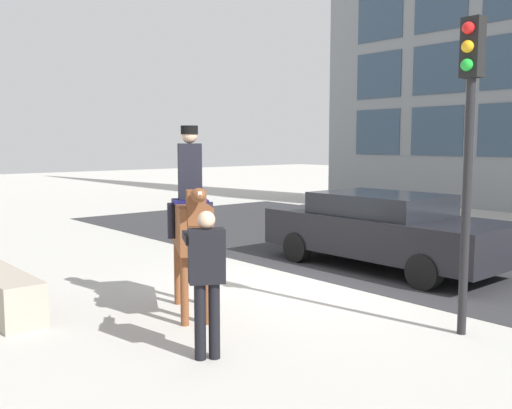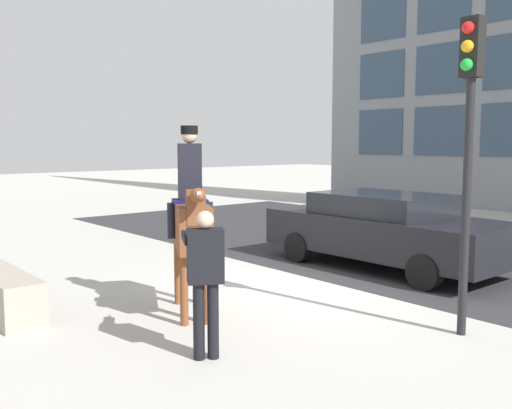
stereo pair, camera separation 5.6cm
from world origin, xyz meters
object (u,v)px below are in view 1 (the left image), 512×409
object	(u,v)px
mounted_horse_lead	(191,220)
traffic_light	(469,125)
pedestrian_bystander	(206,272)
street_car_near_lane	(384,229)

from	to	relation	value
mounted_horse_lead	traffic_light	distance (m)	3.85
pedestrian_bystander	street_car_near_lane	xyz separation A→B (m)	(-1.62, 5.43, -0.23)
pedestrian_bystander	street_car_near_lane	world-z (taller)	pedestrian_bystander
mounted_horse_lead	traffic_light	world-z (taller)	traffic_light
pedestrian_bystander	traffic_light	world-z (taller)	traffic_light
traffic_light	street_car_near_lane	bearing A→B (deg)	140.95
pedestrian_bystander	traffic_light	distance (m)	3.67
traffic_light	mounted_horse_lead	bearing A→B (deg)	-144.56
mounted_horse_lead	street_car_near_lane	distance (m)	4.63
street_car_near_lane	traffic_light	size ratio (longest dim) A/B	1.22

